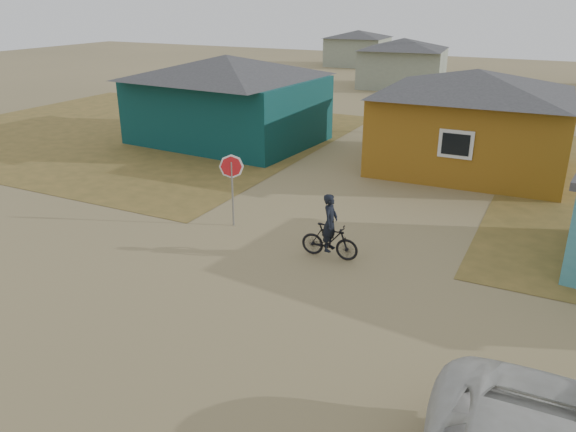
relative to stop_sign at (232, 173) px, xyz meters
The scene contains 8 objects.
ground 5.50m from the stop_sign, 59.68° to the right, with size 120.00×120.00×0.00m, color #917F54.
grass_nw 14.25m from the stop_sign, 143.28° to the left, with size 20.00×18.00×0.00m, color olive.
house_teal 10.71m from the stop_sign, 123.12° to the left, with size 8.93×7.08×4.00m.
house_yellow 10.78m from the stop_sign, 61.43° to the left, with size 7.72×6.76×3.90m.
house_pale_west 29.65m from the stop_sign, 96.48° to the left, with size 7.04×6.15×3.60m.
house_pale_north 42.99m from the stop_sign, 105.31° to the left, with size 6.28×5.81×3.40m.
stop_sign is the anchor object (origin of this frame).
cyclist 3.67m from the stop_sign, 12.34° to the right, with size 1.58×0.58×1.76m.
Camera 1 is at (5.88, -8.73, 6.44)m, focal length 35.00 mm.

